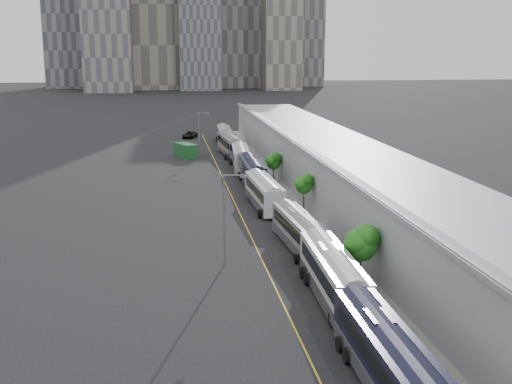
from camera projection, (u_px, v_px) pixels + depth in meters
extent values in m
cube|color=gray|center=(339.00, 223.00, 72.04)|extent=(10.00, 170.00, 0.12)
cube|color=gold|center=(246.00, 227.00, 70.60)|extent=(0.12, 160.00, 0.02)
cube|color=gray|center=(374.00, 193.00, 71.87)|extent=(12.00, 160.00, 6.80)
cube|color=gray|center=(375.00, 172.00, 71.34)|extent=(12.45, 160.40, 2.57)
cube|color=gray|center=(324.00, 163.00, 70.28)|extent=(0.30, 160.00, 0.40)
cube|color=slate|center=(199.00, 6.00, 309.76)|extent=(20.00, 20.00, 80.00)
cube|color=gray|center=(282.00, 17.00, 311.55)|extent=(18.00, 18.00, 70.00)
cube|color=slate|center=(301.00, 1.00, 345.57)|extent=(22.00, 22.00, 90.00)
cube|color=black|center=(387.00, 358.00, 36.34)|extent=(2.75, 13.37, 3.24)
cube|color=black|center=(389.00, 350.00, 36.01)|extent=(2.80, 11.77, 1.10)
cube|color=silver|center=(386.00, 375.00, 36.56)|extent=(2.78, 13.11, 1.04)
cube|color=black|center=(379.00, 318.00, 37.45)|extent=(1.35, 2.27, 0.31)
cube|color=#B5B5B7|center=(333.00, 275.00, 49.63)|extent=(3.08, 13.57, 3.27)
cube|color=black|center=(334.00, 269.00, 49.30)|extent=(3.09, 11.95, 1.11)
cube|color=silver|center=(333.00, 288.00, 49.86)|extent=(3.11, 13.30, 1.05)
cube|color=#B5B5B7|center=(329.00, 247.00, 50.75)|extent=(1.41, 2.32, 0.31)
cube|color=slate|center=(299.00, 231.00, 62.61)|extent=(3.23, 12.45, 2.99)
cube|color=black|center=(300.00, 226.00, 62.31)|extent=(3.20, 10.98, 1.02)
cube|color=silver|center=(299.00, 240.00, 62.81)|extent=(3.26, 12.21, 0.96)
cube|color=slate|center=(296.00, 211.00, 63.63)|extent=(1.36, 2.16, 0.28)
cube|color=silver|center=(264.00, 193.00, 78.83)|extent=(3.12, 13.11, 3.15)
cube|color=black|center=(264.00, 188.00, 78.51)|extent=(3.11, 11.55, 1.07)
cube|color=silver|center=(264.00, 201.00, 79.05)|extent=(3.15, 12.85, 1.01)
cube|color=silver|center=(262.00, 177.00, 79.91)|extent=(1.39, 2.25, 0.30)
cube|color=black|center=(252.00, 171.00, 92.62)|extent=(2.82, 13.09, 3.16)
cube|color=black|center=(252.00, 168.00, 92.31)|extent=(2.86, 11.52, 1.07)
cube|color=silver|center=(252.00, 178.00, 92.84)|extent=(2.86, 12.83, 1.01)
cube|color=black|center=(251.00, 158.00, 93.70)|extent=(1.34, 2.23, 0.30)
cube|color=#BBBBBD|center=(241.00, 157.00, 105.27)|extent=(3.48, 12.85, 3.08)
cube|color=black|center=(241.00, 154.00, 104.96)|extent=(3.42, 11.34, 1.05)
cube|color=silver|center=(241.00, 163.00, 105.48)|extent=(3.50, 12.60, 0.98)
cube|color=#BBBBBD|center=(240.00, 146.00, 106.32)|extent=(1.43, 2.24, 0.29)
cube|color=slate|center=(230.00, 145.00, 118.53)|extent=(3.62, 13.53, 3.24)
cube|color=black|center=(230.00, 142.00, 118.20)|extent=(3.56, 11.93, 1.10)
cube|color=silver|center=(230.00, 150.00, 118.75)|extent=(3.64, 13.26, 1.04)
cube|color=slate|center=(229.00, 134.00, 119.64)|extent=(1.49, 2.35, 0.31)
cube|color=silver|center=(224.00, 135.00, 133.19)|extent=(2.99, 12.60, 3.03)
cube|color=black|center=(224.00, 133.00, 132.89)|extent=(2.99, 11.10, 1.03)
cube|color=silver|center=(224.00, 140.00, 133.40)|extent=(3.02, 12.35, 0.97)
cube|color=silver|center=(224.00, 126.00, 134.23)|extent=(1.33, 2.17, 0.29)
cylinder|color=black|center=(360.00, 264.00, 52.45)|extent=(0.18, 0.18, 3.90)
sphere|color=#155413|center=(361.00, 240.00, 52.01)|extent=(2.71, 2.71, 2.71)
cylinder|color=black|center=(304.00, 199.00, 75.29)|extent=(0.18, 0.18, 3.86)
sphere|color=#155413|center=(304.00, 184.00, 74.88)|extent=(1.90, 1.90, 1.90)
cylinder|color=black|center=(273.00, 171.00, 95.32)|extent=(0.18, 0.18, 2.99)
sphere|color=#155413|center=(274.00, 161.00, 94.98)|extent=(2.07, 2.07, 2.07)
cylinder|color=#59595E|center=(224.00, 220.00, 57.30)|extent=(0.18, 0.18, 8.35)
cylinder|color=#59595E|center=(234.00, 175.00, 56.55)|extent=(1.80, 0.14, 0.14)
cube|color=#59595E|center=(243.00, 177.00, 56.69)|extent=(0.50, 0.22, 0.18)
cylinder|color=#59595E|center=(199.00, 136.00, 115.10)|extent=(0.18, 0.18, 8.21)
cylinder|color=#59595E|center=(204.00, 113.00, 114.36)|extent=(1.80, 0.14, 0.14)
cube|color=#59595E|center=(208.00, 114.00, 114.51)|extent=(0.50, 0.22, 0.18)
cube|color=#16491E|center=(185.00, 150.00, 116.52)|extent=(4.28, 5.83, 2.54)
imported|color=black|center=(190.00, 135.00, 142.43)|extent=(3.96, 5.71, 1.45)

